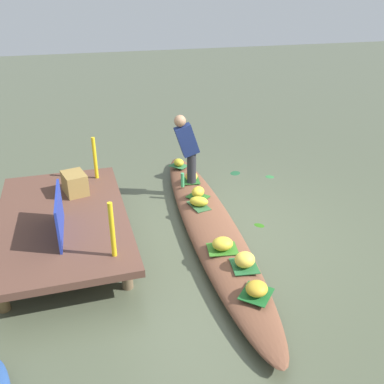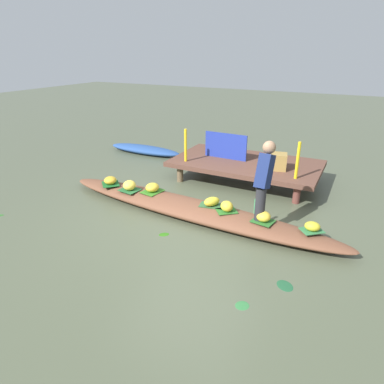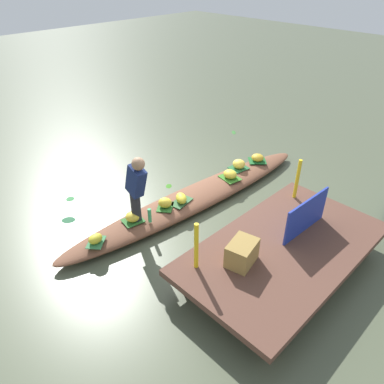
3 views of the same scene
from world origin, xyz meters
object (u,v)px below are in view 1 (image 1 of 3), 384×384
at_px(banana_bunch_2, 223,244).
at_px(banana_bunch_0, 245,260).
at_px(banana_bunch_1, 179,162).
at_px(banana_bunch_3, 199,201).
at_px(vendor_boat, 210,225).
at_px(banana_bunch_4, 191,176).
at_px(water_bottle, 183,180).
at_px(market_banner, 59,215).
at_px(banana_bunch_6, 257,289).
at_px(banana_bunch_5, 198,192).
at_px(vendor_person, 187,146).
at_px(produce_crate, 75,183).

bearing_deg(banana_bunch_2, banana_bunch_0, -162.82).
xyz_separation_m(banana_bunch_1, banana_bunch_3, (-1.69, 0.12, 0.01)).
bearing_deg(vendor_boat, banana_bunch_2, 176.49).
height_order(banana_bunch_4, water_bottle, water_bottle).
height_order(vendor_boat, banana_bunch_3, banana_bunch_3).
xyz_separation_m(banana_bunch_2, market_banner, (0.66, 2.01, 0.40)).
xyz_separation_m(banana_bunch_6, water_bottle, (2.99, 0.05, 0.05)).
relative_size(vendor_boat, banana_bunch_0, 21.47).
bearing_deg(banana_bunch_5, water_bottle, 17.15).
bearing_deg(banana_bunch_1, market_banner, 136.21).
bearing_deg(market_banner, vendor_person, -52.98).
bearing_deg(banana_bunch_1, banana_bunch_2, 176.50).
xyz_separation_m(vendor_boat, banana_bunch_5, (0.72, -0.03, 0.22)).
bearing_deg(produce_crate, banana_bunch_6, -147.01).
distance_m(banana_bunch_2, produce_crate, 2.60).
bearing_deg(banana_bunch_0, banana_bunch_3, 2.39).
height_order(banana_bunch_6, water_bottle, water_bottle).
bearing_deg(banana_bunch_3, produce_crate, 71.83).
distance_m(water_bottle, produce_crate, 1.81).
bearing_deg(banana_bunch_4, banana_bunch_3, 170.66).
relative_size(banana_bunch_6, produce_crate, 0.59).
distance_m(market_banner, produce_crate, 1.23).
bearing_deg(vendor_person, vendor_boat, 179.42).
xyz_separation_m(banana_bunch_0, banana_bunch_6, (-0.53, 0.08, -0.02)).
height_order(banana_bunch_2, banana_bunch_4, same).
bearing_deg(water_bottle, banana_bunch_0, -176.99).
height_order(vendor_person, water_bottle, vendor_person).
height_order(banana_bunch_1, banana_bunch_5, banana_bunch_5).
xyz_separation_m(vendor_boat, banana_bunch_0, (-1.29, -0.02, 0.22)).
distance_m(banana_bunch_4, banana_bunch_6, 3.18).
bearing_deg(banana_bunch_6, banana_bunch_5, -2.00).
relative_size(banana_bunch_0, market_banner, 0.26).
bearing_deg(banana_bunch_5, banana_bunch_3, 165.21).
relative_size(banana_bunch_0, banana_bunch_5, 1.10).
xyz_separation_m(banana_bunch_4, vendor_person, (-0.07, 0.09, 0.61)).
xyz_separation_m(banana_bunch_2, produce_crate, (1.87, 1.78, 0.28)).
relative_size(vendor_boat, banana_bunch_6, 21.50).
relative_size(vendor_boat, water_bottle, 22.00).
distance_m(banana_bunch_2, banana_bunch_6, 0.97).
height_order(banana_bunch_0, vendor_person, vendor_person).
bearing_deg(banana_bunch_5, vendor_person, 1.90).
bearing_deg(vendor_person, water_bottle, 135.70).
height_order(vendor_boat, banana_bunch_1, banana_bunch_1).
xyz_separation_m(banana_bunch_1, banana_bunch_6, (-3.92, 0.12, 0.01)).
distance_m(vendor_person, water_bottle, 0.60).
height_order(vendor_boat, banana_bunch_2, banana_bunch_2).
height_order(banana_bunch_2, vendor_person, vendor_person).
bearing_deg(vendor_person, market_banner, 124.79).
distance_m(vendor_boat, banana_bunch_6, 1.83).
height_order(banana_bunch_5, market_banner, market_banner).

